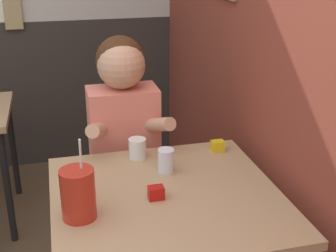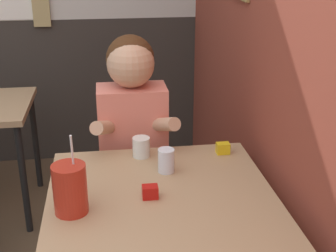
% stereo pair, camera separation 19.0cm
% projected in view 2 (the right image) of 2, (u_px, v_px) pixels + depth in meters
% --- Properties ---
extents(brick_wall_right, '(0.08, 4.27, 2.70)m').
position_uv_depth(brick_wall_right, '(245.00, 1.00, 2.38)').
color(brick_wall_right, brown).
rests_on(brick_wall_right, ground_plane).
extents(main_table, '(0.88, 0.86, 0.73)m').
position_uv_depth(main_table, '(161.00, 209.00, 1.84)').
color(main_table, tan).
rests_on(main_table, ground_plane).
extents(person_seated, '(0.42, 0.42, 1.22)m').
position_uv_depth(person_seated, '(133.00, 144.00, 2.38)').
color(person_seated, '#EA7F6B').
rests_on(person_seated, ground_plane).
extents(cocktail_pitcher, '(0.12, 0.12, 0.31)m').
position_uv_depth(cocktail_pitcher, '(70.00, 189.00, 1.66)').
color(cocktail_pitcher, '#B22819').
rests_on(cocktail_pitcher, main_table).
extents(glass_near_pitcher, '(0.07, 0.07, 0.10)m').
position_uv_depth(glass_near_pitcher, '(166.00, 161.00, 1.97)').
color(glass_near_pitcher, silver).
rests_on(glass_near_pitcher, main_table).
extents(glass_center, '(0.08, 0.08, 0.09)m').
position_uv_depth(glass_center, '(141.00, 147.00, 2.11)').
color(glass_center, silver).
rests_on(glass_center, main_table).
extents(condiment_ketchup, '(0.06, 0.04, 0.05)m').
position_uv_depth(condiment_ketchup, '(150.00, 192.00, 1.77)').
color(condiment_ketchup, '#B7140F').
rests_on(condiment_ketchup, main_table).
extents(condiment_mustard, '(0.06, 0.04, 0.05)m').
position_uv_depth(condiment_mustard, '(223.00, 148.00, 2.14)').
color(condiment_mustard, yellow).
rests_on(condiment_mustard, main_table).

